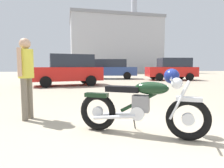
{
  "coord_description": "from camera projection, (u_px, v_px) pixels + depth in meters",
  "views": [
    {
      "loc": [
        -1.25,
        -2.71,
        1.09
      ],
      "look_at": [
        -0.63,
        1.24,
        0.72
      ],
      "focal_mm": 30.11,
      "sensor_mm": 36.0,
      "label": 1
    }
  ],
  "objects": [
    {
      "name": "ground_plane",
      "position": [
        163.0,
        136.0,
        2.96
      ],
      "size": [
        80.0,
        80.0,
        0.0
      ],
      "primitive_type": "plane",
      "color": "tan"
    },
    {
      "name": "vintage_motorcycle",
      "position": [
        143.0,
        104.0,
        2.98
      ],
      "size": [
        1.9,
        1.05,
        1.07
      ],
      "rotation": [
        0.0,
        0.0,
        -0.48
      ],
      "color": "black",
      "rests_on": "ground_plane"
    },
    {
      "name": "pale_sedan_back",
      "position": [
        109.0,
        68.0,
        16.86
      ],
      "size": [
        4.95,
        2.65,
        1.74
      ],
      "rotation": [
        0.0,
        0.0,
        -0.2
      ],
      "color": "black",
      "rests_on": "ground_plane"
    },
    {
      "name": "bystander",
      "position": [
        26.0,
        70.0,
        3.8
      ],
      "size": [
        0.3,
        0.44,
        1.66
      ],
      "rotation": [
        0.0,
        0.0,
        2.8
      ],
      "color": "#706656",
      "rests_on": "ground_plane"
    },
    {
      "name": "blue_hatchback_right",
      "position": [
        172.0,
        69.0,
        15.26
      ],
      "size": [
        4.03,
        2.09,
        1.78
      ],
      "rotation": [
        0.0,
        0.0,
        3.05
      ],
      "color": "black",
      "rests_on": "ground_plane"
    },
    {
      "name": "white_estate_far",
      "position": [
        69.0,
        70.0,
        10.87
      ],
      "size": [
        4.15,
        2.38,
        1.78
      ],
      "rotation": [
        0.0,
        0.0,
        3.34
      ],
      "color": "black",
      "rests_on": "ground_plane"
    },
    {
      "name": "industrial_building",
      "position": [
        114.0,
        45.0,
        35.37
      ],
      "size": [
        16.73,
        11.03,
        20.1
      ],
      "rotation": [
        0.0,
        0.0,
        0.07
      ],
      "color": "#B2B2B7",
      "rests_on": "ground_plane"
    }
  ]
}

